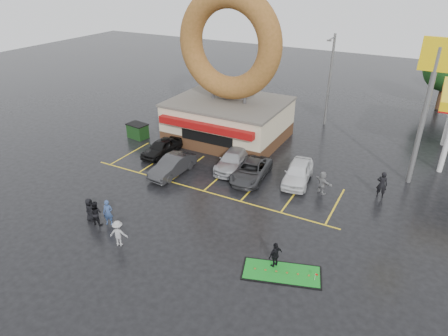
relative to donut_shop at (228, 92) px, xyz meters
The scene contains 20 objects.
ground 14.04m from the donut_shop, 76.98° to the right, with size 120.00×120.00×0.00m, color black.
donut_shop is the anchor object (origin of this frame).
shell_sign 16.29m from the donut_shop, ahead, with size 2.20×0.36×10.60m.
streetlight_left 9.87m from the donut_shop, 135.22° to the left, with size 0.40×2.21×9.00m.
streetlight_mid 10.59m from the donut_shop, 48.62° to the left, with size 0.40×2.21×9.00m.
tree_far_d 25.52m from the donut_shop, 48.22° to the left, with size 4.90×4.90×7.00m.
car_black 7.81m from the donut_shop, 119.02° to the right, with size 1.68×4.19×1.43m, color black.
car_dgrey 9.26m from the donut_shop, 93.22° to the right, with size 1.57×4.49×1.48m, color #2A2A2C.
car_silver 7.18m from the donut_shop, 58.59° to the right, with size 1.97×4.86×1.41m, color #A3A4A8.
car_grey 8.94m from the donut_shop, 49.68° to the right, with size 2.23×4.83×1.34m, color #333336.
car_white 10.56m from the donut_shop, 30.15° to the right, with size 1.84×4.57×1.56m, color silver.
person_blue 16.37m from the donut_shop, 90.49° to the right, with size 0.62×0.41×1.71m, color navy.
person_blackjkt 16.74m from the donut_shop, 92.89° to the right, with size 0.80×0.62×1.64m, color black.
person_hoodie 17.77m from the donut_shop, 83.77° to the right, with size 1.07×0.62×1.66m, color gray.
person_bystander 16.65m from the donut_shop, 95.32° to the right, with size 0.77×0.50×1.57m, color black.
person_cameraman 18.52m from the donut_shop, 54.17° to the right, with size 0.93×0.39×1.58m, color black.
person_walker_near 12.62m from the donut_shop, 28.43° to the right, with size 1.59×0.51×1.72m, color gray.
person_walker_far 15.47m from the donut_shop, 16.52° to the right, with size 0.72×0.47×1.98m, color black.
dumpster 9.39m from the donut_shop, 152.96° to the right, with size 1.80×1.20×1.30m, color #1A4119.
putting_green 19.25m from the donut_shop, 53.43° to the right, with size 4.57×3.01×0.53m.
Camera 1 is at (13.25, -18.01, 14.80)m, focal length 32.00 mm.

